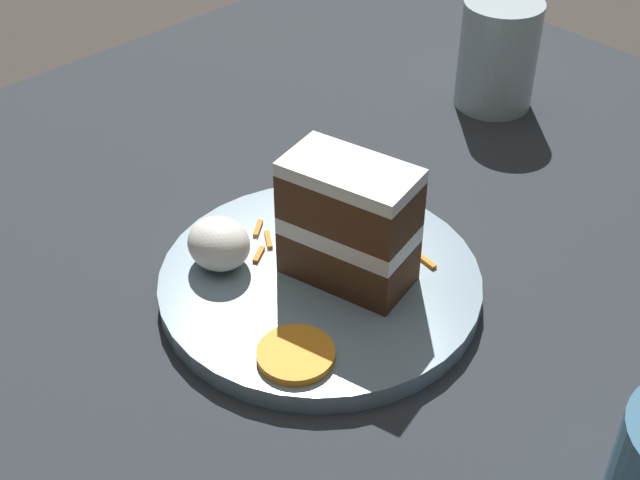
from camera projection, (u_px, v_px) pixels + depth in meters
ground_plane at (341, 304)px, 0.72m from camera, size 6.00×6.00×0.00m
dining_table at (341, 288)px, 0.70m from camera, size 0.90×0.98×0.04m
plate at (320, 284)px, 0.67m from camera, size 0.24×0.24×0.02m
cake_slice at (349, 223)px, 0.64m from camera, size 0.10×0.07×0.10m
cream_dollop at (219, 244)px, 0.66m from camera, size 0.05×0.04×0.04m
orange_garnish at (296, 354)px, 0.60m from camera, size 0.05×0.05×0.01m
carrot_shreds_scatter at (301, 239)px, 0.70m from camera, size 0.14×0.10×0.00m
drinking_glass at (497, 61)px, 0.87m from camera, size 0.08×0.08×0.11m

